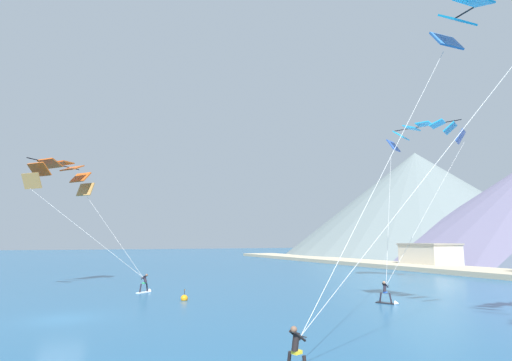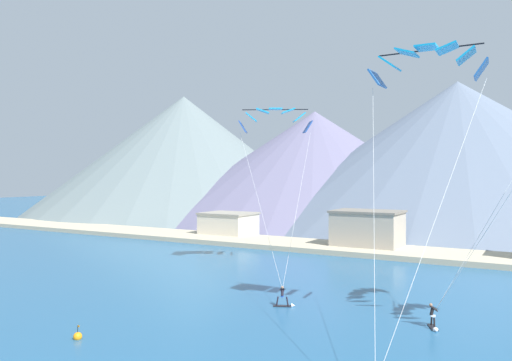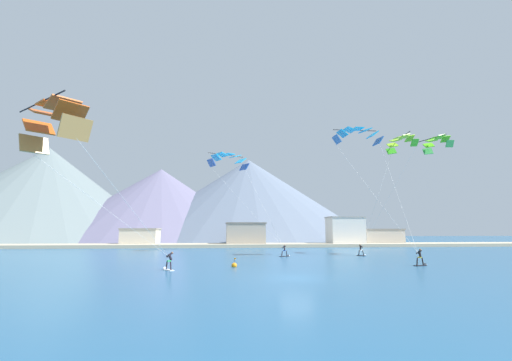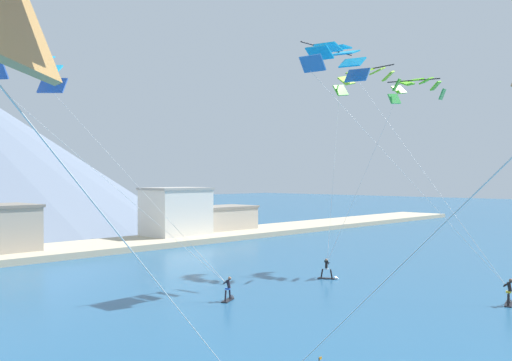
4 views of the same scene
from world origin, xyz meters
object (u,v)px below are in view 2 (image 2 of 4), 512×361
parafoil_kite_near_trail (427,61)px  race_marker_buoy (78,337)px  kitesurfer_near_lead (433,321)px  kitesurfer_mid_center (285,300)px  parafoil_kite_mid_center (275,118)px

parafoil_kite_near_trail → race_marker_buoy: (-18.86, -12.58, -17.85)m
kitesurfer_near_lead → parafoil_kite_near_trail: bearing=-106.5°
kitesurfer_mid_center → parafoil_kite_near_trail: (11.02, -1.08, 17.50)m
kitesurfer_mid_center → parafoil_kite_near_trail: 20.71m
kitesurfer_mid_center → parafoil_kite_mid_center: parafoil_kite_mid_center is taller
kitesurfer_mid_center → kitesurfer_near_lead: bearing=-0.4°
kitesurfer_near_lead → kitesurfer_mid_center: (-11.31, 0.09, -0.02)m
kitesurfer_mid_center → parafoil_kite_mid_center: size_ratio=0.11×
parafoil_kite_near_trail → parafoil_kite_mid_center: 23.98m
kitesurfer_mid_center → race_marker_buoy: (-7.84, -13.66, -0.35)m
kitesurfer_near_lead → parafoil_kite_mid_center: size_ratio=0.11×
kitesurfer_near_lead → race_marker_buoy: kitesurfer_near_lead is taller
kitesurfer_near_lead → parafoil_kite_mid_center: bearing=145.0°
parafoil_kite_near_trail → kitesurfer_mid_center: bearing=174.4°
kitesurfer_near_lead → parafoil_kite_near_trail: parafoil_kite_near_trail is taller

